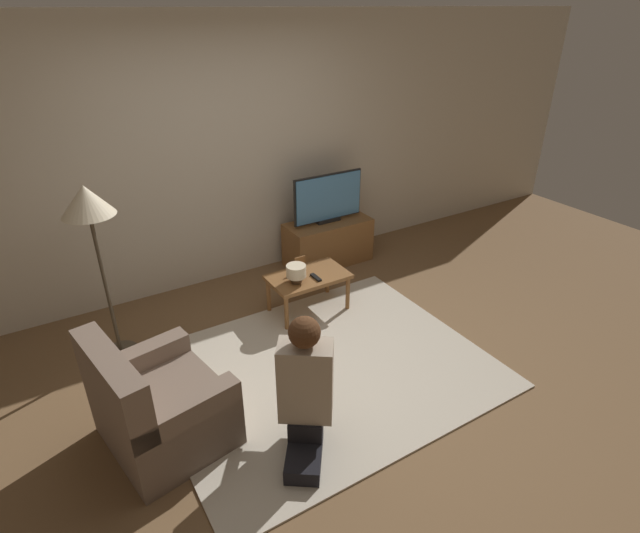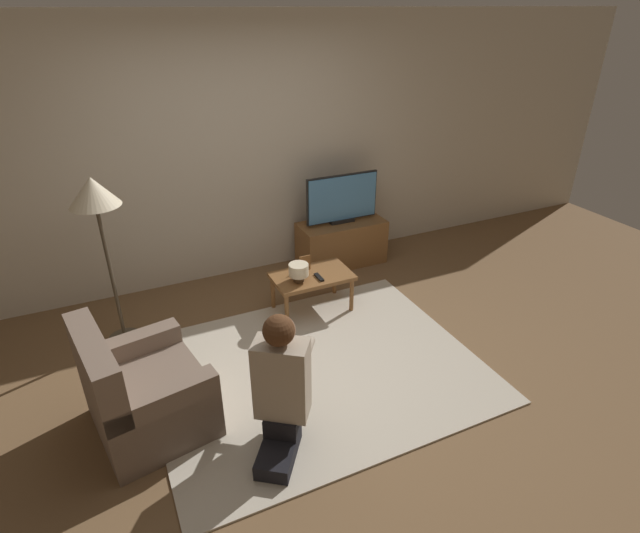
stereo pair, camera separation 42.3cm
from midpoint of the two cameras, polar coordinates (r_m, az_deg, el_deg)
The scene contains 12 objects.
ground_plane at distance 4.11m, azimuth -2.44°, elevation -11.77°, with size 10.00×10.00×0.00m, color brown.
wall_back at distance 5.13m, azimuth -13.58°, elevation 12.13°, with size 10.00×0.06×2.60m.
rug at distance 4.11m, azimuth -2.44°, elevation -11.69°, with size 2.55×2.05×0.02m.
tv_stand at distance 5.60m, azimuth -1.24°, elevation 2.74°, with size 0.96×0.43×0.50m.
tv at distance 5.40m, azimuth -1.32°, elevation 7.78°, with size 0.83×0.08×0.54m.
coffee_table at distance 4.66m, azimuth -3.96°, elevation -1.59°, with size 0.74×0.44×0.39m.
floor_lamp at distance 4.11m, azimuth -27.61°, elevation 5.25°, with size 0.38×0.38×1.48m.
armchair at distance 3.61m, azimuth -21.29°, elevation -15.02°, with size 0.84×0.92×0.83m.
person_kneeling at distance 3.20m, azimuth -5.57°, elevation -13.47°, with size 0.64×0.76×1.00m.
picture_frame at distance 4.68m, azimuth -4.90°, elevation 0.22°, with size 0.11×0.01×0.15m.
table_lamp at distance 4.48m, azimuth -5.45°, elevation -0.72°, with size 0.18×0.18×0.17m.
remote at distance 4.57m, azimuth -3.13°, elevation -1.32°, with size 0.04×0.15×0.02m.
Camera 1 is at (-1.69, -2.69, 2.62)m, focal length 28.00 mm.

